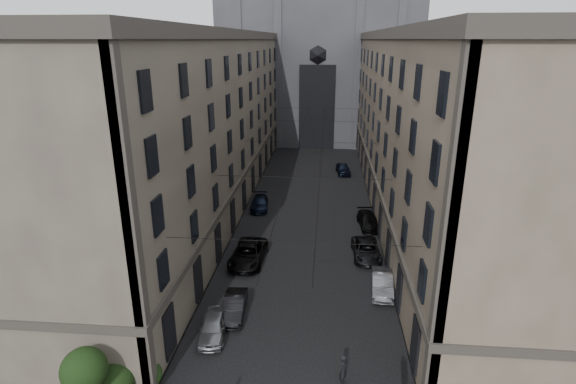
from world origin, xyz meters
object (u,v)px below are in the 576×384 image
(car_right_midnear, at_px, (366,250))
(car_right_near, at_px, (382,283))
(gothic_tower, at_px, (320,40))
(car_left_far, at_px, (260,203))
(pedestrian, at_px, (344,370))
(car_right_midfar, at_px, (369,221))
(car_left_midfar, at_px, (248,254))
(car_right_far, at_px, (343,169))
(car_left_near, at_px, (213,326))
(car_left_midnear, at_px, (234,306))

(car_right_midnear, bearing_deg, car_right_near, -84.76)
(gothic_tower, bearing_deg, car_right_midnear, -83.96)
(car_left_far, height_order, pedestrian, pedestrian)
(car_right_midfar, distance_m, pedestrian, 22.33)
(gothic_tower, height_order, car_right_midfar, gothic_tower)
(gothic_tower, relative_size, car_left_midfar, 10.12)
(car_right_near, relative_size, car_right_far, 1.00)
(car_left_near, xyz_separation_m, car_left_midfar, (0.53, 10.06, 0.12))
(gothic_tower, height_order, pedestrian, gothic_tower)
(car_left_midnear, height_order, car_right_midnear, car_right_midnear)
(car_left_near, relative_size, car_left_midfar, 0.70)
(car_left_near, xyz_separation_m, car_right_near, (11.28, 6.27, 0.04))
(car_left_near, relative_size, car_right_far, 0.91)
(car_left_far, bearing_deg, gothic_tower, 77.11)
(pedestrian, bearing_deg, car_right_midnear, 0.30)
(car_left_midfar, distance_m, car_right_midfar, 13.72)
(car_left_far, bearing_deg, pedestrian, -77.30)
(car_right_near, bearing_deg, car_right_far, 97.62)
(gothic_tower, distance_m, car_right_near, 59.99)
(car_right_far, height_order, pedestrian, pedestrian)
(car_right_far, bearing_deg, car_left_far, -129.84)
(car_right_midnear, relative_size, car_right_midfar, 1.07)
(car_right_near, height_order, pedestrian, pedestrian)
(car_left_midfar, distance_m, pedestrian, 15.56)
(car_right_near, distance_m, car_right_midfar, 12.32)
(car_left_midnear, xyz_separation_m, car_left_far, (-1.27, 20.38, -0.01))
(car_left_far, xyz_separation_m, car_right_midfar, (11.67, -4.14, 0.01))
(car_left_midnear, xyz_separation_m, car_right_midnear, (9.66, 9.49, 0.02))
(car_left_far, bearing_deg, car_right_far, 51.13)
(car_left_midfar, bearing_deg, car_left_midnear, -85.02)
(car_left_midfar, height_order, car_right_far, car_left_midfar)
(car_right_midnear, bearing_deg, car_right_midfar, 81.37)
(car_left_midfar, relative_size, car_right_near, 1.32)
(car_right_far, bearing_deg, car_left_midfar, -114.06)
(gothic_tower, xyz_separation_m, car_right_near, (6.20, -57.17, -17.08))
(car_left_near, relative_size, pedestrian, 2.17)
(car_left_far, xyz_separation_m, car_right_far, (9.67, 14.53, 0.08))
(car_right_midfar, xyz_separation_m, pedestrian, (-3.17, -22.10, 0.25))
(car_left_near, bearing_deg, gothic_tower, 79.53)
(pedestrian, bearing_deg, car_right_midfar, 1.12)
(car_left_midnear, bearing_deg, car_left_far, 90.05)
(car_right_midnear, bearing_deg, car_left_far, 132.74)
(car_left_midfar, distance_m, car_right_far, 28.57)
(pedestrian, bearing_deg, car_right_near, -8.65)
(car_left_midfar, height_order, car_right_midfar, car_left_midfar)
(car_right_far, relative_size, pedestrian, 2.37)
(gothic_tower, bearing_deg, car_left_midnear, -93.93)
(gothic_tower, distance_m, car_left_far, 44.51)
(car_left_midnear, xyz_separation_m, car_right_midfar, (10.40, 16.24, -0.00))
(car_right_near, height_order, car_right_midnear, car_right_near)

